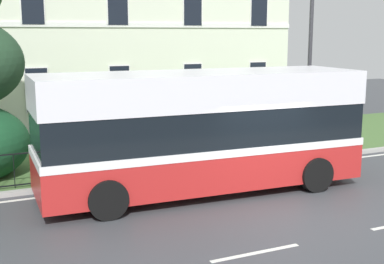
% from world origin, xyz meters
% --- Properties ---
extents(ground_plane, '(60.00, 56.00, 0.18)m').
position_xyz_m(ground_plane, '(0.00, 1.32, -0.01)').
color(ground_plane, '#3D3F44').
extents(iron_verge_railing, '(13.11, 0.04, 0.97)m').
position_xyz_m(iron_verge_railing, '(-0.68, 4.40, 0.62)').
color(iron_verge_railing, black).
rests_on(iron_verge_railing, ground_plane).
extents(single_decker_bus, '(8.92, 3.01, 3.27)m').
position_xyz_m(single_decker_bus, '(-1.18, 2.39, 1.72)').
color(single_decker_bus, red).
rests_on(single_decker_bus, ground_plane).
extents(street_lamp_post, '(0.36, 0.24, 5.97)m').
position_xyz_m(street_lamp_post, '(4.16, 4.85, 3.58)').
color(street_lamp_post, '#333338').
rests_on(street_lamp_post, ground_plane).
extents(litter_bin, '(0.55, 0.55, 1.06)m').
position_xyz_m(litter_bin, '(-4.84, 4.83, 0.65)').
color(litter_bin, '#4C4742').
rests_on(litter_bin, ground_plane).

